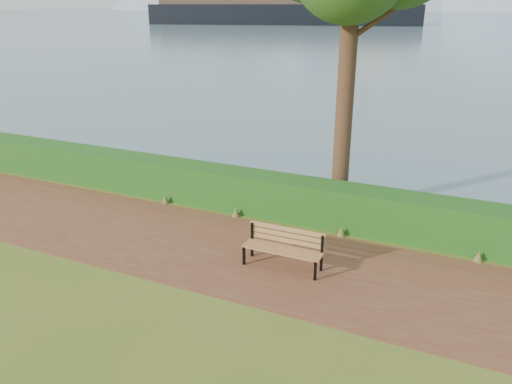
% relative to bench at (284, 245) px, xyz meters
% --- Properties ---
extents(ground, '(140.00, 140.00, 0.00)m').
position_rel_bench_xyz_m(ground, '(-0.91, -0.21, -0.47)').
color(ground, '#53621C').
rests_on(ground, ground).
extents(path, '(40.00, 3.40, 0.01)m').
position_rel_bench_xyz_m(path, '(-0.91, 0.09, -0.46)').
color(path, brown).
rests_on(path, ground).
extents(hedge, '(32.00, 0.85, 1.00)m').
position_rel_bench_xyz_m(hedge, '(-0.91, 2.39, 0.03)').
color(hedge, '#1A4714').
rests_on(hedge, ground).
extents(water, '(700.00, 510.00, 0.00)m').
position_rel_bench_xyz_m(water, '(-0.91, 259.79, -0.46)').
color(water, slate).
rests_on(water, ground).
extents(bench, '(1.62, 0.49, 0.81)m').
position_rel_bench_xyz_m(bench, '(0.00, 0.00, 0.00)').
color(bench, black).
rests_on(bench, ground).
extents(cargo_ship, '(65.88, 25.72, 19.83)m').
position_rel_bench_xyz_m(cargo_ship, '(-42.17, 112.44, 2.49)').
color(cargo_ship, black).
rests_on(cargo_ship, ground).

